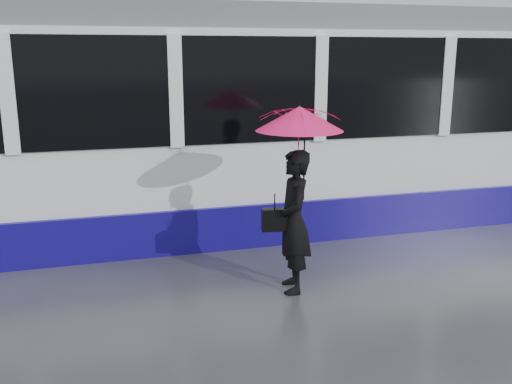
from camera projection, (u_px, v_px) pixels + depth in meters
name	position (u px, v px, depth m)	size (l,w,h in m)	color
ground	(199.00, 290.00, 6.64)	(90.00, 90.00, 0.00)	#2E2E34
rails	(170.00, 228.00, 8.97)	(34.00, 1.51, 0.02)	#3F3D38
woman	(294.00, 222.00, 6.45)	(0.60, 0.39, 1.64)	black
umbrella	(299.00, 136.00, 6.23)	(1.11, 1.11, 1.11)	#DD124E
handbag	(275.00, 219.00, 6.40)	(0.31, 0.17, 0.43)	black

